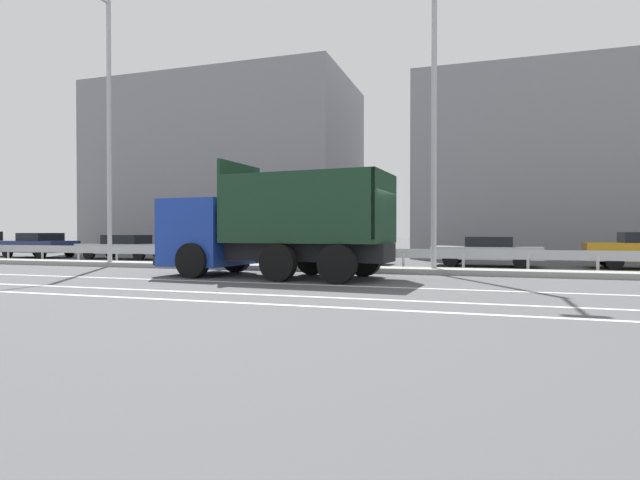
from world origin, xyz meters
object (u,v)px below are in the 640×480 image
parked_car_3 (219,247)px  parked_car_5 (487,251)px  parked_car_1 (39,245)px  median_road_sign (219,235)px  parked_car_4 (331,248)px  dump_truck (250,236)px  parked_car_2 (125,247)px  street_lamp_1 (106,120)px  street_lamp_2 (433,117)px

parked_car_3 → parked_car_5: bearing=91.9°
parked_car_1 → parked_car_3: 11.11m
median_road_sign → parked_car_4: median_road_sign is taller
dump_truck → parked_car_3: dump_truck is taller
parked_car_2 → parked_car_5: bearing=-92.7°
parked_car_5 → street_lamp_1: bearing=111.7°
parked_car_4 → parked_car_5: bearing=93.3°
dump_truck → parked_car_4: dump_truck is taller
dump_truck → parked_car_1: size_ratio=1.78×
median_road_sign → parked_car_5: median_road_sign is taller
parked_car_1 → parked_car_5: 23.29m
street_lamp_2 → parked_car_2: size_ratio=1.90×
parked_car_4 → parked_car_5: parked_car_4 is taller
dump_truck → street_lamp_2: (5.35, 2.47, 3.84)m
parked_car_2 → parked_car_4: size_ratio=0.98×
dump_truck → parked_car_5: (7.07, 7.06, -0.63)m
dump_truck → parked_car_3: size_ratio=1.55×
parked_car_2 → parked_car_3: parked_car_3 is taller
parked_car_1 → parked_car_2: parked_car_1 is taller
median_road_sign → street_lamp_1: street_lamp_1 is taller
dump_truck → street_lamp_1: (-7.48, 2.39, 4.62)m
dump_truck → median_road_sign: (-2.58, 2.65, -0.01)m
dump_truck → parked_car_5: 10.01m
street_lamp_1 → street_lamp_2: 12.85m
median_road_sign → parked_car_3: median_road_sign is taller
dump_truck → street_lamp_2: bearing=-61.1°
dump_truck → street_lamp_1: 9.11m
dump_truck → parked_car_3: bearing=39.6°
dump_truck → median_road_sign: size_ratio=3.03×
parked_car_5 → dump_truck: bearing=138.9°
dump_truck → street_lamp_1: bearing=76.4°
street_lamp_1 → parked_car_3: (2.37, 4.78, -5.22)m
street_lamp_2 → parked_car_1: size_ratio=2.23×
dump_truck → parked_car_5: size_ratio=1.69×
median_road_sign → parked_car_3: 5.22m
median_road_sign → street_lamp_1: size_ratio=0.22×
median_road_sign → street_lamp_1: 6.75m
parked_car_3 → parked_car_5: (12.18, -0.11, -0.03)m
parked_car_4 → street_lamp_2: bearing=48.8°
dump_truck → parked_car_1: dump_truck is taller
parked_car_4 → street_lamp_1: bearing=-59.5°
street_lamp_1 → parked_car_1: street_lamp_1 is taller
dump_truck → street_lamp_1: size_ratio=0.68×
median_road_sign → parked_car_2: bearing=150.0°
street_lamp_2 → parked_car_2: bearing=163.2°
street_lamp_2 → parked_car_1: street_lamp_2 is taller
parked_car_2 → dump_truck: bearing=-126.4°
parked_car_1 → parked_car_4: bearing=-88.1°
parked_car_4 → parked_car_5: size_ratio=1.14×
dump_truck → parked_car_2: (-10.62, 7.29, -0.61)m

